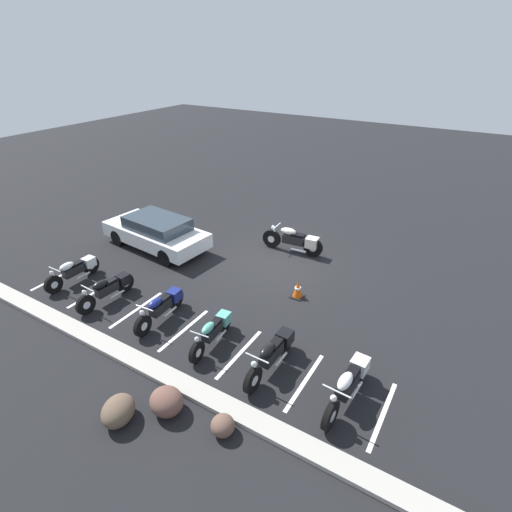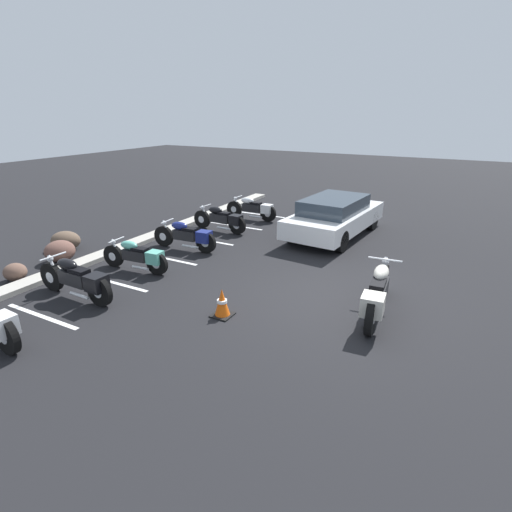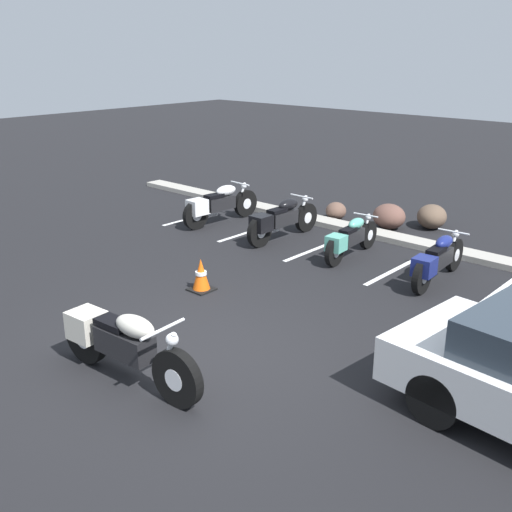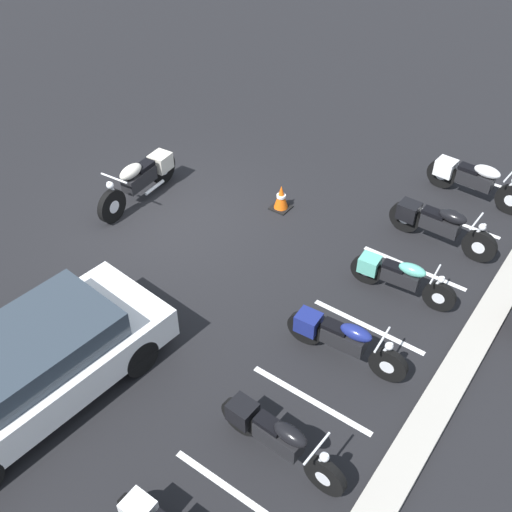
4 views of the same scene
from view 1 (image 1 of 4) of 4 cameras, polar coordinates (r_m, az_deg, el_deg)
The scene contains 21 objects.
ground at distance 14.78m, azimuth 2.89°, elevation -0.76°, with size 60.00×60.00×0.00m, color black.
motorcycle_cream_featured at distance 15.24m, azimuth 5.61°, elevation 2.25°, with size 2.44×0.68×0.96m.
parked_bike_0 at distance 9.56m, azimuth 13.11°, elevation -17.28°, with size 0.64×2.27×0.89m.
parked_bike_1 at distance 10.06m, azimuth 2.39°, elevation -13.66°, with size 0.62×2.22×0.87m.
parked_bike_2 at distance 10.84m, azimuth -6.12°, elevation -10.55°, with size 0.55×1.96×0.77m.
parked_bike_3 at distance 11.93m, azimuth -13.28°, elevation -6.99°, with size 0.59×2.09×0.82m.
parked_bike_4 at distance 13.21m, azimuth -20.33°, elevation -4.36°, with size 0.58×2.08×0.82m.
parked_bike_5 at distance 14.67m, azimuth -24.45°, elevation -1.84°, with size 0.58×2.06×0.81m.
car_white at distance 15.94m, azimuth -14.04°, elevation 3.41°, with size 4.44×2.18×1.29m.
concrete_curb at distance 10.58m, azimuth -14.79°, elevation -15.21°, with size 18.00×0.50×0.12m, color #A8A399.
landscape_rock_0 at distance 8.96m, azimuth -4.78°, elevation -22.99°, with size 0.50×0.52×0.43m, color brown.
landscape_rock_1 at distance 9.55m, azimuth -19.09°, elevation -20.16°, with size 0.84×0.68×0.55m, color brown.
landscape_rock_2 at distance 9.43m, azimuth -12.67°, elevation -19.62°, with size 0.79×0.71×0.58m, color brown.
traffic_cone at distance 12.71m, azimuth 5.99°, elevation -4.79°, with size 0.40×0.40×0.58m.
stall_line_0 at distance 9.77m, azimuth 17.66°, elevation -20.85°, with size 0.10×2.10×0.00m, color white.
stall_line_1 at distance 10.09m, azimuth 6.98°, elevation -17.39°, with size 0.10×2.10×0.00m, color white.
stall_line_2 at distance 10.72m, azimuth -2.37°, elevation -13.77°, with size 0.10×2.10×0.00m, color white.
stall_line_3 at distance 11.63m, azimuth -10.22°, elevation -10.35°, with size 0.10×2.10×0.00m, color white.
stall_line_4 at distance 12.75m, azimuth -16.68°, elevation -7.33°, with size 0.10×2.10×0.00m, color white.
stall_line_5 at distance 14.03m, azimuth -21.96°, elevation -4.76°, with size 0.10×2.10×0.00m, color white.
stall_line_6 at distance 15.43m, azimuth -26.30°, elevation -2.61°, with size 0.10×2.10×0.00m, color white.
Camera 1 is at (-6.04, 11.40, 7.21)m, focal length 28.00 mm.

